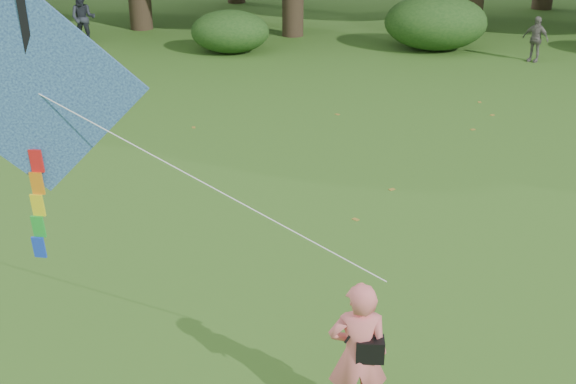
{
  "coord_description": "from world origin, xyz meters",
  "views": [
    {
      "loc": [
        -0.82,
        -7.28,
        5.61
      ],
      "look_at": [
        -1.28,
        2.0,
        1.5
      ],
      "focal_mm": 45.0,
      "sensor_mm": 36.0,
      "label": 1
    }
  ],
  "objects_px": {
    "bystander_right": "(535,39)",
    "flying_kite": "(36,96)",
    "bystander_left": "(83,18)",
    "man_kite_flyer": "(358,355)"
  },
  "relations": [
    {
      "from": "man_kite_flyer",
      "to": "bystander_right",
      "type": "height_order",
      "value": "man_kite_flyer"
    },
    {
      "from": "man_kite_flyer",
      "to": "bystander_left",
      "type": "bearing_deg",
      "value": -67.73
    },
    {
      "from": "man_kite_flyer",
      "to": "flying_kite",
      "type": "xyz_separation_m",
      "value": [
        -3.35,
        0.58,
        2.64
      ]
    },
    {
      "from": "man_kite_flyer",
      "to": "bystander_left",
      "type": "relative_size",
      "value": 0.97
    },
    {
      "from": "bystander_left",
      "to": "flying_kite",
      "type": "bearing_deg",
      "value": -79.2
    },
    {
      "from": "bystander_left",
      "to": "flying_kite",
      "type": "xyz_separation_m",
      "value": [
        5.63,
        -18.48,
        2.62
      ]
    },
    {
      "from": "bystander_right",
      "to": "flying_kite",
      "type": "height_order",
      "value": "flying_kite"
    },
    {
      "from": "bystander_left",
      "to": "bystander_right",
      "type": "height_order",
      "value": "bystander_left"
    },
    {
      "from": "man_kite_flyer",
      "to": "bystander_right",
      "type": "bearing_deg",
      "value": -113.26
    },
    {
      "from": "man_kite_flyer",
      "to": "flying_kite",
      "type": "bearing_deg",
      "value": -12.8
    }
  ]
}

